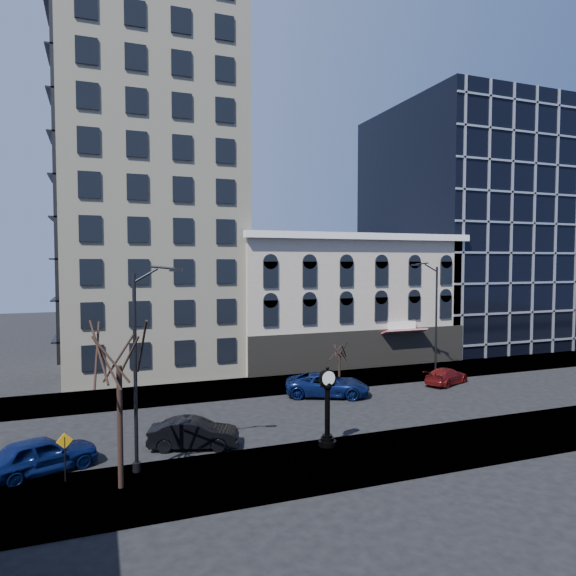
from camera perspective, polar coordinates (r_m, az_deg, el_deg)
name	(u,v)px	position (r m, az deg, el deg)	size (l,w,h in m)	color
ground	(281,417)	(33.71, -0.83, -14.11)	(160.00, 160.00, 0.00)	black
sidewalk_far	(246,387)	(41.04, -4.66, -10.92)	(160.00, 6.00, 0.12)	gray
sidewalk_near	(335,461)	(26.71, 5.27, -18.64)	(160.00, 6.00, 0.12)	gray
cream_tower	(149,159)	(50.36, -15.17, 13.63)	(15.90, 15.40, 42.50)	beige
victorian_row	(340,301)	(51.72, 5.78, -1.39)	(22.60, 11.19, 12.50)	#B7AA97
glass_office	(469,228)	(66.93, 19.48, 6.29)	(20.00, 20.15, 28.00)	black
street_clock	(327,410)	(27.98, 4.40, -13.35)	(0.96, 0.96, 4.24)	black
street_lamp_near	(150,314)	(24.40, -15.04, -2.79)	(2.48, 0.88, 9.76)	black
street_lamp_far	(428,289)	(45.15, 15.33, -0.10)	(2.49, 0.98, 9.88)	black
bare_tree_near	(119,339)	(23.09, -18.31, -5.40)	(4.98, 4.98, 8.56)	black
bare_tree_far	(339,346)	(41.93, 5.74, -6.49)	(2.25, 2.25, 3.86)	black
warning_sign	(65,448)	(25.76, -23.56, -16.00)	(0.69, 0.23, 2.18)	black
car_near_a	(41,455)	(27.69, -25.76, -16.36)	(2.03, 5.04, 1.72)	#0C194C
car_near_b	(194,433)	(28.71, -10.41, -15.59)	(1.65, 4.72, 1.56)	black
car_far_a	(328,385)	(38.45, 4.41, -10.66)	(2.82, 6.12, 1.70)	#0C194C
car_far_b	(446,376)	(43.90, 17.19, -9.32)	(1.85, 4.54, 1.32)	maroon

